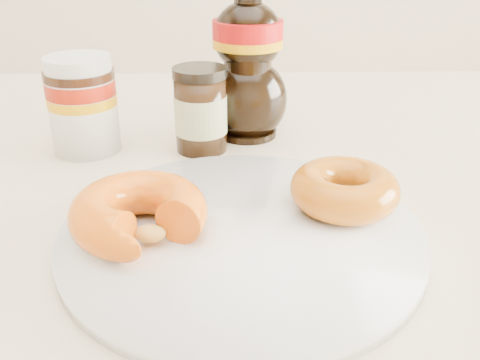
{
  "coord_description": "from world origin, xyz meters",
  "views": [
    {
      "loc": [
        -0.0,
        -0.4,
        1.0
      ],
      "look_at": [
        0.01,
        0.04,
        0.79
      ],
      "focal_mm": 40.0,
      "sensor_mm": 36.0,
      "label": 1
    }
  ],
  "objects_px": {
    "plate": "(241,234)",
    "donut_bitten": "(139,213)",
    "dining_table": "(234,252)",
    "nutella_jar": "(82,101)",
    "dark_jar": "(201,111)",
    "donut_whole": "(345,189)",
    "syrup_bottle": "(248,59)"
  },
  "relations": [
    {
      "from": "syrup_bottle",
      "to": "dark_jar",
      "type": "height_order",
      "value": "syrup_bottle"
    },
    {
      "from": "dark_jar",
      "to": "donut_whole",
      "type": "bearing_deg",
      "value": -51.77
    },
    {
      "from": "dining_table",
      "to": "donut_bitten",
      "type": "bearing_deg",
      "value": -123.31
    },
    {
      "from": "donut_bitten",
      "to": "dark_jar",
      "type": "bearing_deg",
      "value": 100.51
    },
    {
      "from": "donut_whole",
      "to": "plate",
      "type": "bearing_deg",
      "value": -159.15
    },
    {
      "from": "plate",
      "to": "donut_bitten",
      "type": "bearing_deg",
      "value": -174.58
    },
    {
      "from": "dining_table",
      "to": "plate",
      "type": "bearing_deg",
      "value": -86.94
    },
    {
      "from": "dining_table",
      "to": "dark_jar",
      "type": "xyz_separation_m",
      "value": [
        -0.04,
        0.1,
        0.13
      ]
    },
    {
      "from": "donut_whole",
      "to": "syrup_bottle",
      "type": "bearing_deg",
      "value": 109.98
    },
    {
      "from": "plate",
      "to": "donut_bitten",
      "type": "height_order",
      "value": "donut_bitten"
    },
    {
      "from": "dining_table",
      "to": "donut_whole",
      "type": "relative_size",
      "value": 14.44
    },
    {
      "from": "donut_bitten",
      "to": "dark_jar",
      "type": "relative_size",
      "value": 1.13
    },
    {
      "from": "donut_whole",
      "to": "syrup_bottle",
      "type": "height_order",
      "value": "syrup_bottle"
    },
    {
      "from": "plate",
      "to": "nutella_jar",
      "type": "relative_size",
      "value": 2.73
    },
    {
      "from": "plate",
      "to": "donut_bitten",
      "type": "relative_size",
      "value": 2.72
    },
    {
      "from": "nutella_jar",
      "to": "plate",
      "type": "bearing_deg",
      "value": -49.6
    },
    {
      "from": "nutella_jar",
      "to": "dark_jar",
      "type": "relative_size",
      "value": 1.13
    },
    {
      "from": "plate",
      "to": "dark_jar",
      "type": "relative_size",
      "value": 3.08
    },
    {
      "from": "plate",
      "to": "donut_whole",
      "type": "height_order",
      "value": "donut_whole"
    },
    {
      "from": "plate",
      "to": "donut_bitten",
      "type": "xyz_separation_m",
      "value": [
        -0.08,
        -0.01,
        0.03
      ]
    },
    {
      "from": "plate",
      "to": "syrup_bottle",
      "type": "relative_size",
      "value": 1.58
    },
    {
      "from": "plate",
      "to": "donut_whole",
      "type": "xyz_separation_m",
      "value": [
        0.09,
        0.04,
        0.02
      ]
    },
    {
      "from": "plate",
      "to": "dark_jar",
      "type": "distance_m",
      "value": 0.21
    },
    {
      "from": "dining_table",
      "to": "syrup_bottle",
      "type": "xyz_separation_m",
      "value": [
        0.02,
        0.14,
        0.18
      ]
    },
    {
      "from": "donut_bitten",
      "to": "donut_whole",
      "type": "height_order",
      "value": "donut_bitten"
    },
    {
      "from": "donut_whole",
      "to": "nutella_jar",
      "type": "xyz_separation_m",
      "value": [
        -0.27,
        0.17,
        0.03
      ]
    },
    {
      "from": "dining_table",
      "to": "nutella_jar",
      "type": "xyz_separation_m",
      "value": [
        -0.17,
        0.1,
        0.14
      ]
    },
    {
      "from": "plate",
      "to": "dark_jar",
      "type": "xyz_separation_m",
      "value": [
        -0.04,
        0.21,
        0.04
      ]
    },
    {
      "from": "plate",
      "to": "dark_jar",
      "type": "bearing_deg",
      "value": 101.56
    },
    {
      "from": "donut_bitten",
      "to": "donut_whole",
      "type": "distance_m",
      "value": 0.18
    },
    {
      "from": "donut_bitten",
      "to": "nutella_jar",
      "type": "xyz_separation_m",
      "value": [
        -0.09,
        0.22,
        0.03
      ]
    },
    {
      "from": "syrup_bottle",
      "to": "dining_table",
      "type": "bearing_deg",
      "value": -97.68
    }
  ]
}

